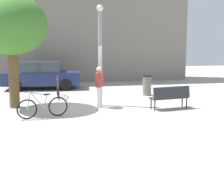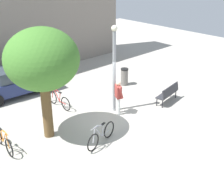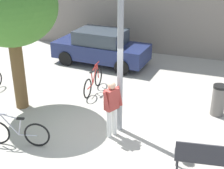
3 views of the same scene
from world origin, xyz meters
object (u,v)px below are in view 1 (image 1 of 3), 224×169
object	(u,v)px
bicycle_red	(58,89)
bicycle_silver	(43,107)
plaza_tree	(11,26)
park_bench	(170,96)
person_by_lamppost	(99,84)
parked_car_navy	(42,75)
lamppost	(100,50)
trash_bin	(147,85)

from	to	relation	value
bicycle_red	bicycle_silver	world-z (taller)	same
plaza_tree	bicycle_silver	size ratio (longest dim) A/B	2.57
park_bench	person_by_lamppost	bearing A→B (deg)	162.43
person_by_lamppost	parked_car_navy	world-z (taller)	person_by_lamppost
bicycle_silver	parked_car_navy	bearing A→B (deg)	92.16
lamppost	person_by_lamppost	size ratio (longest dim) A/B	2.49
bicycle_silver	parked_car_navy	world-z (taller)	parked_car_navy
parked_car_navy	trash_bin	size ratio (longest dim) A/B	4.24
trash_bin	lamppost	bearing A→B (deg)	-144.15
lamppost	bicycle_silver	size ratio (longest dim) A/B	2.35
parked_car_navy	bicycle_silver	bearing A→B (deg)	-87.84
person_by_lamppost	trash_bin	size ratio (longest dim) A/B	1.64
person_by_lamppost	trash_bin	distance (m)	3.60
person_by_lamppost	parked_car_navy	xyz separation A→B (m)	(-2.48, 5.36, -0.19)
lamppost	bicycle_red	distance (m)	3.37
plaza_tree	bicycle_silver	distance (m)	3.69
person_by_lamppost	bicycle_red	world-z (taller)	person_by_lamppost
bicycle_red	trash_bin	distance (m)	4.39
lamppost	trash_bin	distance (m)	3.72
park_bench	trash_bin	distance (m)	3.15
park_bench	parked_car_navy	size ratio (longest dim) A/B	0.38
plaza_tree	bicycle_red	xyz separation A→B (m)	(1.77, 1.92, -2.91)
lamppost	bicycle_silver	bearing A→B (deg)	-143.64
person_by_lamppost	plaza_tree	world-z (taller)	plaza_tree
person_by_lamppost	bicycle_silver	size ratio (longest dim) A/B	0.94
lamppost	park_bench	bearing A→B (deg)	-25.48
parked_car_navy	lamppost	bearing A→B (deg)	-62.56
park_bench	plaza_tree	world-z (taller)	plaza_tree
park_bench	parked_car_navy	bearing A→B (deg)	129.92
plaza_tree	trash_bin	world-z (taller)	plaza_tree
parked_car_navy	plaza_tree	bearing A→B (deg)	-101.15
bicycle_red	bicycle_silver	distance (m)	3.90
bicycle_red	bicycle_silver	xyz separation A→B (m)	(-0.58, -3.85, 0.00)
trash_bin	bicycle_silver	bearing A→B (deg)	-143.91
lamppost	bicycle_red	size ratio (longest dim) A/B	2.30
person_by_lamppost	bicycle_silver	bearing A→B (deg)	-149.27
person_by_lamppost	bicycle_red	size ratio (longest dim) A/B	0.92
plaza_tree	trash_bin	xyz separation A→B (m)	(6.15, 1.68, -2.78)
lamppost	bicycle_silver	xyz separation A→B (m)	(-2.33, -1.71, -1.93)
park_bench	parked_car_navy	world-z (taller)	parked_car_navy
person_by_lamppost	plaza_tree	bearing A→B (deg)	169.84
lamppost	park_bench	world-z (taller)	lamppost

